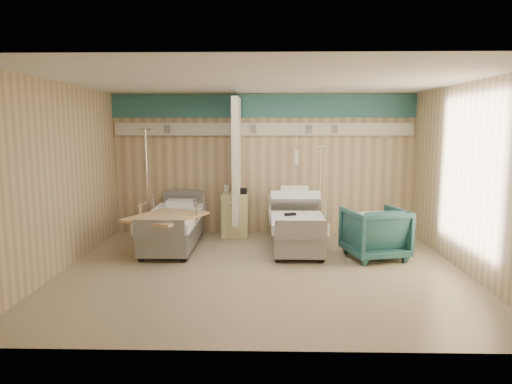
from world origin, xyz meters
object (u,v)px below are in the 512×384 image
bed_right (296,231)px  visitor_armchair (375,233)px  iv_stand_right (320,219)px  bedside_cabinet (235,215)px  bed_left (173,230)px  iv_stand_left (148,214)px

bed_right → visitor_armchair: visitor_armchair is taller
bed_right → iv_stand_right: bearing=56.5°
bedside_cabinet → iv_stand_right: size_ratio=0.48×
visitor_armchair → iv_stand_right: size_ratio=0.52×
bedside_cabinet → bed_left: bearing=-139.4°
bed_left → bed_right: bearing=0.0°
visitor_armchair → bed_left: bearing=-23.7°
iv_stand_right → visitor_armchair: bearing=-60.7°
bed_left → visitor_armchair: size_ratio=2.33×
bed_right → bed_left: same height
bed_right → iv_stand_left: size_ratio=1.02×
iv_stand_left → bed_right: bearing=-16.5°
bedside_cabinet → iv_stand_left: 1.72m
bed_right → bedside_cabinet: size_ratio=2.54×
bed_right → iv_stand_right: iv_stand_right is taller
iv_stand_right → iv_stand_left: size_ratio=0.84×
bedside_cabinet → visitor_armchair: bedside_cabinet is taller
visitor_armchair → iv_stand_left: (-4.12, 1.43, 0.01)m
bedside_cabinet → iv_stand_left: (-1.72, -0.05, 0.01)m
bed_left → bedside_cabinet: size_ratio=2.54×
iv_stand_left → bed_left: bearing=-51.9°
iv_stand_right → iv_stand_left: (-3.37, 0.10, 0.07)m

